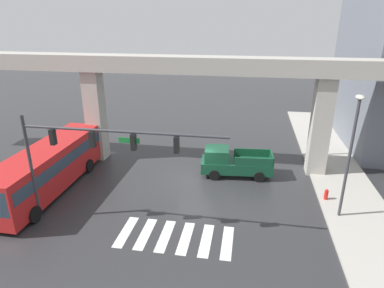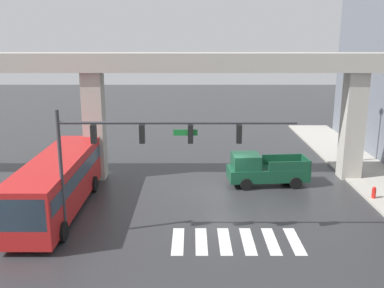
# 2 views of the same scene
# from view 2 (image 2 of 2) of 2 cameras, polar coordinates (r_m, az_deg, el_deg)

# --- Properties ---
(ground_plane) EXTENTS (120.00, 120.00, 0.00)m
(ground_plane) POSITION_cam_2_polar(r_m,az_deg,el_deg) (27.09, 4.61, -6.40)
(ground_plane) COLOR #2D2D30
(crosswalk_stripes) EXTENTS (6.05, 2.80, 0.01)m
(crosswalk_stripes) POSITION_cam_2_polar(r_m,az_deg,el_deg) (21.18, 5.95, -12.50)
(crosswalk_stripes) COLOR silver
(crosswalk_stripes) RESTS_ON ground
(elevated_overpass) EXTENTS (49.35, 1.84, 8.34)m
(elevated_overpass) POSITION_cam_2_polar(r_m,az_deg,el_deg) (28.52, 4.42, 9.06)
(elevated_overpass) COLOR #ADA89E
(elevated_overpass) RESTS_ON ground
(sidewalk_east) EXTENTS (4.00, 36.00, 0.15)m
(sidewalk_east) POSITION_cam_2_polar(r_m,az_deg,el_deg) (31.37, 23.24, -4.51)
(sidewalk_east) COLOR #ADA89E
(sidewalk_east) RESTS_ON ground
(pickup_truck) EXTENTS (5.24, 2.40, 2.08)m
(pickup_truck) POSITION_cam_2_polar(r_m,az_deg,el_deg) (28.52, 9.42, -3.39)
(pickup_truck) COLOR #14472D
(pickup_truck) RESTS_ON ground
(city_bus) EXTENTS (2.81, 10.80, 2.99)m
(city_bus) POSITION_cam_2_polar(r_m,az_deg,el_deg) (25.00, -16.94, -4.58)
(city_bus) COLOR red
(city_bus) RESTS_ON ground
(traffic_signal_mast) EXTENTS (10.89, 0.32, 6.20)m
(traffic_signal_mast) POSITION_cam_2_polar(r_m,az_deg,el_deg) (20.04, -6.72, 0.17)
(traffic_signal_mast) COLOR #38383D
(traffic_signal_mast) RESTS_ON ground
(street_lamp_mid_block) EXTENTS (0.44, 0.70, 7.24)m
(street_lamp_mid_block) POSITION_cam_2_polar(r_m,az_deg,el_deg) (33.70, 19.39, 4.92)
(street_lamp_mid_block) COLOR #38383D
(street_lamp_mid_block) RESTS_ON ground
(fire_hydrant) EXTENTS (0.24, 0.24, 0.85)m
(fire_hydrant) POSITION_cam_2_polar(r_m,az_deg,el_deg) (27.84, 22.79, -5.98)
(fire_hydrant) COLOR red
(fire_hydrant) RESTS_ON ground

